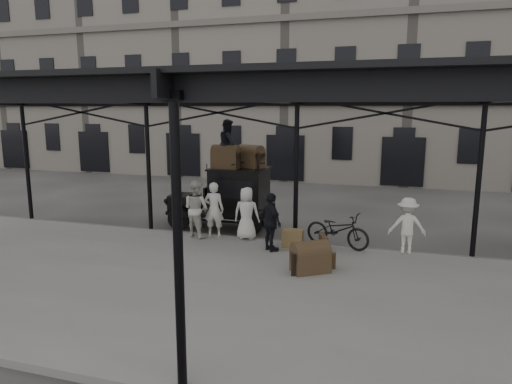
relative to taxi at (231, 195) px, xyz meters
The scene contains 18 objects.
ground 4.38m from the taxi, 52.13° to the right, with size 120.00×120.00×0.00m, color #383533.
platform 6.03m from the taxi, 64.10° to the right, with size 28.00×8.00×0.15m, color slate.
canopy 6.61m from the taxi, 62.87° to the right, with size 22.50×9.00×4.74m.
building_frontage 15.99m from the taxi, 80.01° to the left, with size 64.00×8.00×14.00m, color slate.
taxi is the anchor object (origin of this frame).
porter_left 1.54m from the taxi, 90.45° to the right, with size 0.64×0.42×1.75m, color beige.
porter_midleft 1.81m from the taxi, 107.14° to the right, with size 0.88×0.68×1.81m, color beige.
porter_centre 1.88m from the taxi, 54.72° to the right, with size 0.80×0.52×1.65m, color silver.
porter_official 3.27m from the taxi, 49.38° to the right, with size 0.99×0.41×1.69m, color black.
porter_right 6.03m from the taxi, 14.66° to the right, with size 1.03×0.59×1.59m, color silver.
bicycle 4.22m from the taxi, 21.39° to the right, with size 0.69×1.99×1.04m, color black.
porter_roof 1.80m from the taxi, 107.50° to the right, with size 0.80×0.62×1.64m, color black.
steamer_trunk_roof_near 1.33m from the taxi, 108.07° to the right, with size 0.91×0.55×0.66m, color #4B3623, non-canonical shape.
steamer_trunk_roof_far 1.48m from the taxi, 16.81° to the left, with size 0.89×0.54×0.65m, color #4B3623, non-canonical shape.
steamer_trunk_platform 5.26m from the taxi, 47.58° to the right, with size 0.91×0.56×0.67m, color #4B3623, non-canonical shape.
wicker_hamper 3.34m from the taxi, 35.66° to the right, with size 0.60×0.45×0.50m, color olive.
suitcase_upright 4.16m from the taxi, 29.37° to the right, with size 0.15×0.60×0.45m, color #4B3623.
suitcase_flat 5.18m from the taxi, 42.05° to the right, with size 0.60×0.15×0.40m, color #4B3623.
Camera 1 is at (2.83, -11.31, 4.18)m, focal length 32.00 mm.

